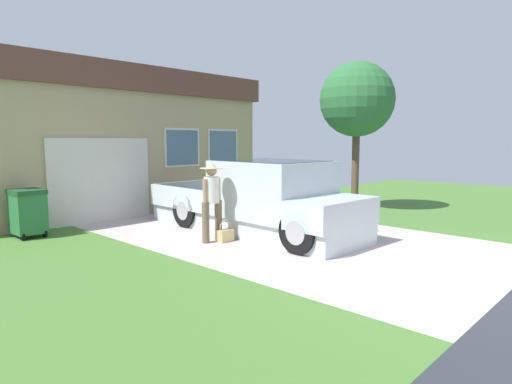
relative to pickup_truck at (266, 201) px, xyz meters
name	(u,v)px	position (x,y,z in m)	size (l,w,h in m)	color
pickup_truck	(266,201)	(0.00, 0.00, 0.00)	(2.04, 5.51, 1.62)	silver
person_with_hat	(212,197)	(-1.30, 0.28, 0.19)	(0.50, 0.46, 1.61)	brown
handbag	(225,235)	(-1.13, 0.07, -0.59)	(0.33, 0.17, 0.45)	tan
house_with_garage	(87,140)	(-0.72, 6.86, 1.31)	(9.33, 5.91, 4.04)	tan
front_yard_tree	(357,101)	(4.30, 0.33, 2.45)	(2.13, 2.13, 4.28)	brown
wheeled_trash_bin	(28,211)	(-3.71, 3.42, -0.18)	(0.60, 0.72, 1.02)	#286B38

